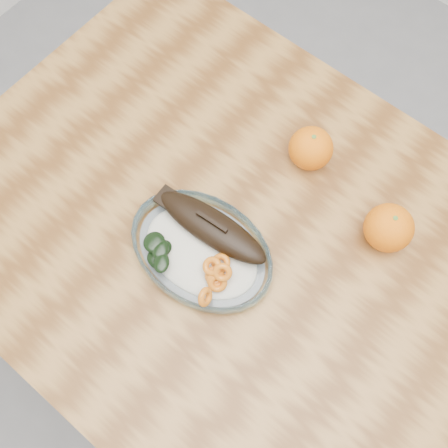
% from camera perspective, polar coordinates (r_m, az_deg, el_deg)
% --- Properties ---
extents(ground, '(3.00, 3.00, 0.00)m').
position_cam_1_polar(ground, '(1.68, 2.47, -12.00)').
color(ground, slate).
rests_on(ground, ground).
extents(dining_table, '(1.20, 0.80, 0.75)m').
position_cam_1_polar(dining_table, '(1.05, 3.89, -5.20)').
color(dining_table, brown).
rests_on(dining_table, ground).
extents(plated_meal, '(0.50, 0.50, 0.08)m').
position_cam_1_polar(plated_meal, '(0.94, -2.28, -2.54)').
color(plated_meal, white).
rests_on(plated_meal, dining_table).
extents(orange_left, '(0.08, 0.08, 0.08)m').
position_cam_1_polar(orange_left, '(1.01, 8.81, 7.61)').
color(orange_left, '#FF5D05').
rests_on(orange_left, dining_table).
extents(orange_right, '(0.08, 0.08, 0.08)m').
position_cam_1_polar(orange_right, '(0.97, 16.39, -0.37)').
color(orange_right, '#FF5D05').
rests_on(orange_right, dining_table).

